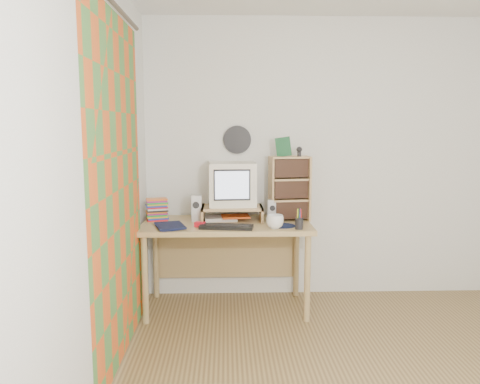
{
  "coord_description": "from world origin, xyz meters",
  "views": [
    {
      "loc": [
        -1.03,
        -2.46,
        1.55
      ],
      "look_at": [
        -0.92,
        1.33,
        1.02
      ],
      "focal_mm": 35.0,
      "sensor_mm": 36.0,
      "label": 1
    }
  ],
  "objects": [
    {
      "name": "game_box",
      "position": [
        -0.55,
        1.46,
        1.38
      ],
      "size": [
        0.13,
        0.05,
        0.16
      ],
      "primitive_type": "cube",
      "rotation": [
        0.0,
        0.0,
        -0.21
      ],
      "color": "#164E29",
      "rests_on": "cd_rack"
    },
    {
      "name": "desk",
      "position": [
        -1.03,
        1.44,
        0.62
      ],
      "size": [
        1.4,
        0.7,
        0.75
      ],
      "color": "tan",
      "rests_on": "floor"
    },
    {
      "name": "pen_cup",
      "position": [
        -0.46,
        1.11,
        0.81
      ],
      "size": [
        0.07,
        0.07,
        0.13
      ],
      "primitive_type": null,
      "rotation": [
        0.0,
        0.0,
        -0.22
      ],
      "color": "black",
      "rests_on": "desk"
    },
    {
      "name": "webcam",
      "position": [
        -0.42,
        1.45,
        1.34
      ],
      "size": [
        0.05,
        0.05,
        0.08
      ],
      "primitive_type": null,
      "rotation": [
        0.0,
        0.0,
        -0.07
      ],
      "color": "black",
      "rests_on": "cd_rack"
    },
    {
      "name": "dvd_stack",
      "position": [
        -1.62,
        1.49,
        0.87
      ],
      "size": [
        0.2,
        0.16,
        0.24
      ],
      "primitive_type": null,
      "rotation": [
        0.0,
        0.0,
        0.26
      ],
      "color": "brown",
      "rests_on": "desk"
    },
    {
      "name": "back_wall",
      "position": [
        0.0,
        1.75,
        1.25
      ],
      "size": [
        3.5,
        0.0,
        3.5
      ],
      "primitive_type": "plane",
      "rotation": [
        1.57,
        0.0,
        0.0
      ],
      "color": "white",
      "rests_on": "floor"
    },
    {
      "name": "red_box",
      "position": [
        -1.24,
        1.22,
        0.77
      ],
      "size": [
        0.09,
        0.07,
        0.04
      ],
      "primitive_type": "cube",
      "rotation": [
        0.0,
        0.0,
        -0.35
      ],
      "color": "red",
      "rests_on": "desk"
    },
    {
      "name": "left_wall",
      "position": [
        -1.75,
        0.0,
        1.25
      ],
      "size": [
        0.0,
        3.5,
        3.5
      ],
      "primitive_type": "plane",
      "rotation": [
        1.57,
        0.0,
        1.57
      ],
      "color": "white",
      "rests_on": "floor"
    },
    {
      "name": "papers",
      "position": [
        -1.03,
        1.49,
        0.77
      ],
      "size": [
        0.29,
        0.23,
        0.04
      ],
      "primitive_type": null,
      "rotation": [
        0.0,
        0.0,
        0.11
      ],
      "color": "beige",
      "rests_on": "desk"
    },
    {
      "name": "wall_disc",
      "position": [
        -0.93,
        1.73,
        1.43
      ],
      "size": [
        0.25,
        0.02,
        0.25
      ],
      "primitive_type": "cylinder",
      "rotation": [
        1.57,
        0.0,
        0.0
      ],
      "color": "black",
      "rests_on": "back_wall"
    },
    {
      "name": "cd_rack",
      "position": [
        -0.49,
        1.48,
        1.02
      ],
      "size": [
        0.35,
        0.21,
        0.55
      ],
      "primitive_type": "cube",
      "rotation": [
        0.0,
        0.0,
        0.12
      ],
      "color": "tan",
      "rests_on": "desk"
    },
    {
      "name": "crt_monitor",
      "position": [
        -0.98,
        1.53,
        1.06
      ],
      "size": [
        0.42,
        0.42,
        0.37
      ],
      "primitive_type": "cube",
      "rotation": [
        0.0,
        0.0,
        0.07
      ],
      "color": "white",
      "rests_on": "monitor_riser"
    },
    {
      "name": "diary",
      "position": [
        -1.58,
        1.17,
        0.78
      ],
      "size": [
        0.3,
        0.26,
        0.05
      ],
      "primitive_type": "imported",
      "rotation": [
        0.0,
        0.0,
        0.3
      ],
      "color": "#0E1434",
      "rests_on": "desk"
    },
    {
      "name": "monitor_riser",
      "position": [
        -0.98,
        1.48,
        0.84
      ],
      "size": [
        0.52,
        0.3,
        0.12
      ],
      "color": "tan",
      "rests_on": "desk"
    },
    {
      "name": "speaker_right",
      "position": [
        -0.64,
        1.42,
        0.84
      ],
      "size": [
        0.08,
        0.08,
        0.18
      ],
      "primitive_type": "cube",
      "rotation": [
        0.0,
        0.0,
        -0.12
      ],
      "color": "silver",
      "rests_on": "desk"
    },
    {
      "name": "curtain",
      "position": [
        -1.71,
        0.48,
        1.15
      ],
      "size": [
        0.0,
        2.2,
        2.2
      ],
      "primitive_type": "plane",
      "rotation": [
        1.57,
        0.0,
        1.57
      ],
      "color": "#D7571E",
      "rests_on": "left_wall"
    },
    {
      "name": "mug",
      "position": [
        -0.65,
        1.14,
        0.8
      ],
      "size": [
        0.17,
        0.17,
        0.11
      ],
      "primitive_type": "imported",
      "rotation": [
        0.0,
        0.0,
        -0.3
      ],
      "color": "white",
      "rests_on": "desk"
    },
    {
      "name": "mousepad",
      "position": [
        -0.58,
        1.24,
        0.75
      ],
      "size": [
        0.23,
        0.23,
        0.0
      ],
      "primitive_type": "cylinder",
      "rotation": [
        0.0,
        0.0,
        -0.09
      ],
      "color": "black",
      "rests_on": "desk"
    },
    {
      "name": "speaker_left",
      "position": [
        -1.28,
        1.45,
        0.86
      ],
      "size": [
        0.09,
        0.09,
        0.22
      ],
      "primitive_type": "cube",
      "rotation": [
        0.0,
        0.0,
        0.1
      ],
      "color": "silver",
      "rests_on": "desk"
    },
    {
      "name": "keyboard",
      "position": [
        -1.03,
        1.15,
        0.76
      ],
      "size": [
        0.44,
        0.2,
        0.03
      ],
      "primitive_type": "cube",
      "rotation": [
        0.0,
        0.0,
        -0.15
      ],
      "color": "black",
      "rests_on": "desk"
    }
  ]
}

